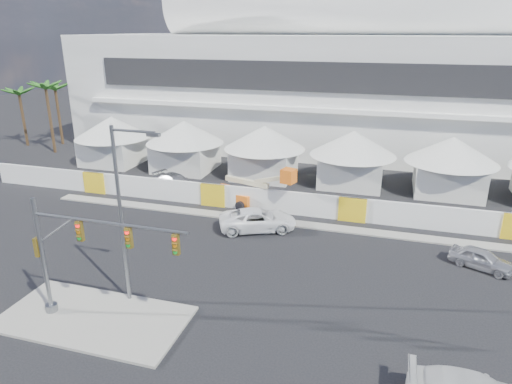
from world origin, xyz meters
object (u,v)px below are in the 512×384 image
(traffic_mast, at_px, (74,255))
(boom_lift, at_px, (242,193))
(pickup_curb, at_px, (258,220))
(lot_car_c, at_px, (176,182))
(streetlight_median, at_px, (124,205))
(sedan_silver, at_px, (481,259))

(traffic_mast, relative_size, boom_lift, 1.05)
(pickup_curb, xyz_separation_m, traffic_mast, (-5.72, -13.85, 3.02))
(traffic_mast, bearing_deg, pickup_curb, 67.56)
(lot_car_c, height_order, boom_lift, boom_lift)
(traffic_mast, bearing_deg, streetlight_median, 54.13)
(lot_car_c, relative_size, traffic_mast, 0.58)
(traffic_mast, distance_m, boom_lift, 19.05)
(pickup_curb, height_order, streetlight_median, streetlight_median)
(traffic_mast, bearing_deg, boom_lift, 81.13)
(sedan_silver, relative_size, pickup_curb, 0.66)
(lot_car_c, distance_m, traffic_mast, 21.39)
(streetlight_median, xyz_separation_m, boom_lift, (1.22, 16.30, -4.79))
(sedan_silver, height_order, traffic_mast, traffic_mast)
(boom_lift, bearing_deg, pickup_curb, -42.28)
(traffic_mast, relative_size, streetlight_median, 0.88)
(traffic_mast, height_order, boom_lift, traffic_mast)
(sedan_silver, height_order, streetlight_median, streetlight_median)
(pickup_curb, relative_size, traffic_mast, 0.68)
(pickup_curb, distance_m, streetlight_median, 13.22)
(pickup_curb, distance_m, traffic_mast, 15.29)
(pickup_curb, bearing_deg, streetlight_median, 137.22)
(lot_car_c, xyz_separation_m, boom_lift, (7.46, -2.03, 0.37))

